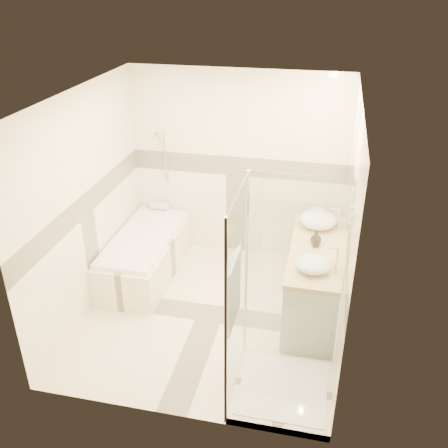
% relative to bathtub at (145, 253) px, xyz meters
% --- Properties ---
extents(room, '(2.82, 3.02, 2.52)m').
position_rel_bathtub_xyz_m(room, '(1.08, -0.64, 0.95)').
color(room, beige).
rests_on(room, ground).
extents(bathtub, '(0.75, 1.70, 0.56)m').
position_rel_bathtub_xyz_m(bathtub, '(0.00, 0.00, 0.00)').
color(bathtub, '#F5E5C4').
rests_on(bathtub, ground).
extents(vanity, '(0.58, 1.62, 0.85)m').
position_rel_bathtub_xyz_m(vanity, '(2.15, -0.35, 0.12)').
color(vanity, white).
rests_on(vanity, ground).
extents(shower_enclosure, '(0.96, 0.93, 2.04)m').
position_rel_bathtub_xyz_m(shower_enclosure, '(1.86, -1.62, 0.20)').
color(shower_enclosure, '#F5E5C4').
rests_on(shower_enclosure, ground).
extents(vessel_sink_near, '(0.44, 0.44, 0.17)m').
position_rel_bathtub_xyz_m(vessel_sink_near, '(2.13, 0.15, 0.63)').
color(vessel_sink_near, white).
rests_on(vessel_sink_near, vanity).
extents(vessel_sink_far, '(0.36, 0.36, 0.14)m').
position_rel_bathtub_xyz_m(vessel_sink_far, '(2.13, -0.82, 0.61)').
color(vessel_sink_far, white).
rests_on(vessel_sink_far, vanity).
extents(faucet_near, '(0.11, 0.03, 0.27)m').
position_rel_bathtub_xyz_m(faucet_near, '(2.35, 0.15, 0.70)').
color(faucet_near, silver).
rests_on(faucet_near, vanity).
extents(faucet_far, '(0.12, 0.03, 0.30)m').
position_rel_bathtub_xyz_m(faucet_far, '(2.35, -0.82, 0.72)').
color(faucet_far, silver).
rests_on(faucet_far, vanity).
extents(amenity_bottle_a, '(0.08, 0.08, 0.14)m').
position_rel_bathtub_xyz_m(amenity_bottle_a, '(2.13, -0.33, 0.61)').
color(amenity_bottle_a, black).
rests_on(amenity_bottle_a, vanity).
extents(amenity_bottle_b, '(0.13, 0.13, 0.16)m').
position_rel_bathtub_xyz_m(amenity_bottle_b, '(2.13, -0.27, 0.62)').
color(amenity_bottle_b, black).
rests_on(amenity_bottle_b, vanity).
extents(folded_towels, '(0.22, 0.30, 0.09)m').
position_rel_bathtub_xyz_m(folded_towels, '(2.13, 0.37, 0.59)').
color(folded_towels, silver).
rests_on(folded_towels, vanity).
extents(rolled_towel, '(0.25, 0.11, 0.11)m').
position_rel_bathtub_xyz_m(rolled_towel, '(-0.05, 0.76, 0.31)').
color(rolled_towel, silver).
rests_on(rolled_towel, bathtub).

